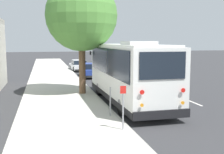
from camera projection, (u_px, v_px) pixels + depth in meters
ground_plane at (132, 104)px, 15.26m from camera, size 160.00×160.00×0.00m
sidewalk_slab at (62, 107)px, 14.36m from camera, size 80.00×4.27×0.15m
curb_strip at (104, 104)px, 14.88m from camera, size 80.00×0.14×0.15m
shuttle_bus at (128, 70)px, 15.42m from camera, size 9.10×2.77×3.41m
parked_sedan_blue at (90, 71)px, 26.91m from camera, size 4.27×2.03×1.33m
parked_sedan_white at (79, 66)px, 32.75m from camera, size 4.35×1.87×1.26m
street_tree at (81, 11)px, 17.19m from camera, size 4.39×4.39×7.69m
sign_post_near at (123, 107)px, 10.32m from camera, size 0.06×0.22×1.64m
sign_post_far at (110, 102)px, 12.28m from camera, size 0.06×0.06×1.26m
lane_stripe_mid at (191, 101)px, 16.00m from camera, size 2.40×0.14×0.01m
lane_stripe_ahead at (151, 85)px, 21.78m from camera, size 2.40×0.14×0.01m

